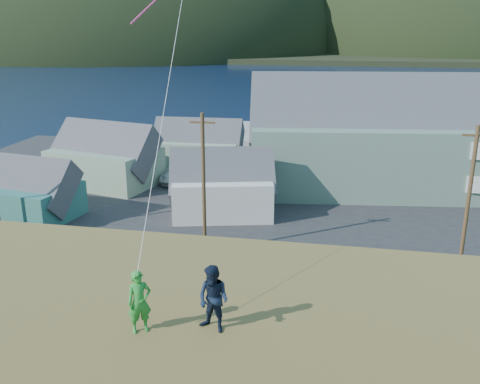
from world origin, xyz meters
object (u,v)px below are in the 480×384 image
shed_teal (27,192)px  shed_palegreen_far (198,145)px  wharf (261,134)px  shed_white (222,185)px  shed_palegreen_near (105,157)px  kite_flyer_green (139,302)px  kite_flyer_navy (213,299)px  lodge (453,138)px

shed_teal → shed_palegreen_far: 19.94m
wharf → shed_palegreen_far: size_ratio=2.73×
wharf → shed_teal: (-12.94, -34.57, 1.78)m
wharf → shed_white: size_ratio=2.83×
shed_teal → shed_palegreen_near: size_ratio=0.75×
shed_white → shed_palegreen_far: 15.34m
shed_palegreen_near → kite_flyer_green: size_ratio=6.71×
shed_palegreen_far → kite_flyer_navy: kite_flyer_navy is taller
shed_white → shed_palegreen_near: bearing=140.5°
shed_palegreen_near → shed_palegreen_far: (6.83, 8.11, -0.30)m
wharf → shed_palegreen_near: size_ratio=2.35×
wharf → shed_palegreen_near: (-10.99, -24.78, 2.26)m
lodge → shed_palegreen_far: 25.11m
wharf → shed_teal: 36.96m
kite_flyer_navy → wharf: bearing=118.0°
lodge → shed_palegreen_far: (-24.69, 3.84, -2.47)m
wharf → kite_flyer_navy: kite_flyer_navy is taller
shed_teal → shed_white: shed_white is taller
shed_teal → kite_flyer_green: bearing=-42.7°
shed_white → kite_flyer_navy: (6.10, -27.74, 5.58)m
kite_flyer_green → wharf: bearing=62.5°
kite_flyer_green → shed_palegreen_near: bearing=83.1°
lodge → shed_palegreen_near: lodge is taller
shed_white → kite_flyer_navy: 28.95m
shed_white → shed_palegreen_far: (-5.84, 14.18, -0.08)m
shed_teal → kite_flyer_navy: (20.73, -24.02, 5.85)m
lodge → kite_flyer_navy: bearing=-116.0°
shed_white → kite_flyer_green: kite_flyer_green is taller
shed_teal → shed_white: bearing=23.8°
lodge → shed_teal: 36.41m
shed_palegreen_near → lodge: bearing=21.5°
shed_palegreen_near → shed_white: shed_palegreen_near is taller
shed_palegreen_near → kite_flyer_navy: 39.05m
wharf → shed_teal: bearing=-110.5°
shed_palegreen_far → kite_flyer_navy: bearing=-76.0°
wharf → shed_palegreen_near: 27.21m
wharf → shed_white: shed_white is taller
wharf → kite_flyer_navy: size_ratio=14.82×
shed_white → lodge: bearing=14.8°
kite_flyer_green → kite_flyer_navy: size_ratio=0.94×
shed_teal → shed_palegreen_near: bearing=88.2°
kite_flyer_green → shed_palegreen_far: bearing=70.2°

